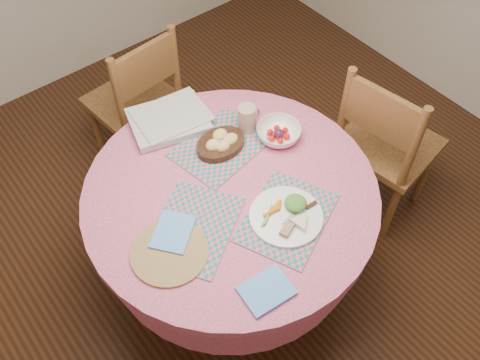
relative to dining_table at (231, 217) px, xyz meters
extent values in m
plane|color=#331C0F|center=(0.00, 0.00, -0.56)|extent=(4.00, 4.00, 0.00)
cylinder|color=#DB6685|center=(0.00, 0.00, 0.17)|extent=(1.24, 1.24, 0.04)
cone|color=#DB6685|center=(0.00, 0.00, 0.00)|extent=(1.24, 1.24, 0.30)
cylinder|color=black|center=(0.00, 0.00, -0.34)|extent=(0.14, 0.14, 0.44)
cylinder|color=black|center=(0.00, 0.00, -0.53)|extent=(0.56, 0.56, 0.06)
cube|color=brown|center=(0.95, -0.10, -0.09)|extent=(0.50, 0.52, 0.04)
cylinder|color=brown|center=(1.15, -0.26, -0.32)|extent=(0.05, 0.05, 0.47)
cylinder|color=brown|center=(1.09, 0.11, -0.32)|extent=(0.05, 0.05, 0.47)
cylinder|color=brown|center=(0.81, -0.32, -0.32)|extent=(0.05, 0.05, 0.47)
cylinder|color=brown|center=(0.75, 0.05, -0.32)|extent=(0.05, 0.05, 0.47)
cylinder|color=brown|center=(0.79, -0.32, 0.17)|extent=(0.05, 0.05, 0.52)
cylinder|color=brown|center=(0.72, 0.05, 0.17)|extent=(0.05, 0.05, 0.52)
cube|color=brown|center=(0.76, -0.13, 0.27)|extent=(0.09, 0.37, 0.25)
cube|color=brown|center=(0.10, 1.02, -0.10)|extent=(0.48, 0.46, 0.04)
cylinder|color=brown|center=(0.27, 1.20, -0.33)|extent=(0.04, 0.04, 0.45)
cylinder|color=brown|center=(-0.09, 1.17, -0.33)|extent=(0.04, 0.04, 0.45)
cylinder|color=brown|center=(0.30, 0.87, -0.33)|extent=(0.04, 0.04, 0.45)
cylinder|color=brown|center=(-0.06, 0.83, -0.33)|extent=(0.04, 0.04, 0.45)
cylinder|color=brown|center=(0.30, 0.85, 0.15)|extent=(0.04, 0.04, 0.50)
cylinder|color=brown|center=(-0.06, 0.81, 0.15)|extent=(0.04, 0.04, 0.50)
cube|color=brown|center=(0.12, 0.83, 0.25)|extent=(0.36, 0.06, 0.24)
cube|color=#167E72|center=(0.09, -0.25, 0.20)|extent=(0.49, 0.44, 0.01)
cube|color=#167E72|center=(-0.23, -0.06, 0.20)|extent=(0.50, 0.47, 0.01)
cube|color=#167E72|center=(0.12, 0.22, 0.20)|extent=(0.45, 0.36, 0.01)
cylinder|color=olive|center=(-0.37, -0.09, 0.20)|extent=(0.30, 0.30, 0.01)
cube|color=#5A98E8|center=(-0.18, -0.44, 0.20)|extent=(0.19, 0.16, 0.01)
cube|color=#5A98E8|center=(-0.31, -0.03, 0.21)|extent=(0.23, 0.22, 0.01)
cylinder|color=white|center=(0.09, -0.25, 0.21)|extent=(0.29, 0.29, 0.01)
ellipsoid|color=#2B5B1F|center=(0.15, -0.26, 0.23)|extent=(0.12, 0.12, 0.04)
cylinder|color=beige|center=(0.08, -0.31, 0.23)|extent=(0.13, 0.13, 0.02)
cube|color=#926554|center=(0.02, -0.28, 0.23)|extent=(0.07, 0.06, 0.02)
cube|color=silver|center=(0.11, -0.28, 0.22)|extent=(0.15, 0.02, 0.00)
cylinder|color=black|center=(0.11, 0.21, 0.22)|extent=(0.23, 0.23, 0.03)
ellipsoid|color=#F6B47D|center=(0.07, 0.21, 0.25)|extent=(0.07, 0.06, 0.05)
ellipsoid|color=#F6B47D|center=(0.13, 0.24, 0.25)|extent=(0.07, 0.06, 0.05)
ellipsoid|color=#F6B47D|center=(0.15, 0.19, 0.25)|extent=(0.07, 0.06, 0.05)
ellipsoid|color=#F6B47D|center=(0.10, 0.18, 0.25)|extent=(0.07, 0.06, 0.05)
cylinder|color=tan|center=(0.27, 0.23, 0.27)|extent=(0.08, 0.08, 0.13)
torus|color=tan|center=(0.31, 0.23, 0.27)|extent=(0.07, 0.01, 0.07)
imported|color=white|center=(0.35, 0.10, 0.23)|extent=(0.24, 0.24, 0.06)
sphere|color=red|center=(0.39, 0.10, 0.22)|extent=(0.03, 0.03, 0.03)
sphere|color=red|center=(0.37, 0.13, 0.22)|extent=(0.03, 0.03, 0.03)
sphere|color=red|center=(0.33, 0.13, 0.22)|extent=(0.03, 0.03, 0.03)
sphere|color=red|center=(0.31, 0.10, 0.22)|extent=(0.03, 0.03, 0.03)
sphere|color=red|center=(0.33, 0.06, 0.22)|extent=(0.03, 0.03, 0.03)
sphere|color=red|center=(0.37, 0.06, 0.22)|extent=(0.03, 0.03, 0.03)
sphere|color=#49142B|center=(0.35, 0.10, 0.22)|extent=(0.05, 0.05, 0.05)
cube|color=silver|center=(0.02, 0.48, 0.22)|extent=(0.40, 0.35, 0.03)
cube|color=silver|center=(0.04, 0.48, 0.24)|extent=(0.35, 0.29, 0.01)
camera|label=1|loc=(-0.81, -1.07, 1.95)|focal=40.00mm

